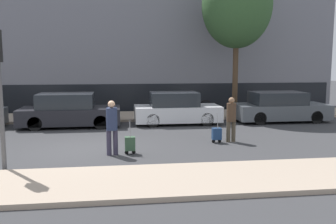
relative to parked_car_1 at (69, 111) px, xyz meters
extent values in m
plane|color=#38383A|center=(1.19, -4.56, -0.69)|extent=(80.00, 80.00, 0.00)
cube|color=tan|center=(1.19, -8.31, -0.63)|extent=(28.00, 2.50, 0.12)
cube|color=tan|center=(1.19, 2.44, -0.63)|extent=(28.00, 3.00, 0.12)
cube|color=slate|center=(1.19, 5.86, 4.61)|extent=(28.00, 2.44, 10.60)
cube|color=black|center=(1.19, 4.62, 0.11)|extent=(27.44, 0.06, 1.60)
cube|color=black|center=(0.05, 0.00, -0.19)|extent=(4.36, 1.91, 0.70)
cube|color=#23282D|center=(-0.12, 0.00, 0.48)|extent=(2.40, 1.68, 0.64)
cylinder|color=black|center=(1.40, -0.86, -0.39)|extent=(0.60, 0.18, 0.60)
cylinder|color=black|center=(1.40, 0.86, -0.39)|extent=(0.60, 0.18, 0.60)
cylinder|color=black|center=(-1.30, -0.86, -0.39)|extent=(0.60, 0.18, 0.60)
cylinder|color=black|center=(-1.30, 0.86, -0.39)|extent=(0.60, 0.18, 0.60)
cube|color=silver|center=(4.88, 0.09, -0.19)|extent=(3.93, 1.74, 0.70)
cube|color=#23282D|center=(4.72, 0.09, 0.47)|extent=(2.16, 1.53, 0.63)
cylinder|color=black|center=(6.10, -0.69, -0.39)|extent=(0.60, 0.18, 0.60)
cylinder|color=black|center=(6.10, 0.87, -0.39)|extent=(0.60, 0.18, 0.60)
cylinder|color=black|center=(3.66, -0.69, -0.39)|extent=(0.60, 0.18, 0.60)
cylinder|color=black|center=(3.66, 0.87, -0.39)|extent=(0.60, 0.18, 0.60)
cube|color=#4C5156|center=(9.93, 0.14, -0.19)|extent=(4.44, 1.91, 0.70)
cube|color=#23282D|center=(9.75, 0.14, 0.45)|extent=(2.44, 1.68, 0.59)
cylinder|color=black|center=(11.31, -0.73, -0.39)|extent=(0.60, 0.18, 0.60)
cylinder|color=black|center=(11.31, 1.00, -0.39)|extent=(0.60, 0.18, 0.60)
cylinder|color=black|center=(8.56, -0.73, -0.39)|extent=(0.60, 0.18, 0.60)
cylinder|color=black|center=(8.56, 1.00, -0.39)|extent=(0.60, 0.18, 0.60)
cylinder|color=#383347|center=(2.04, -5.41, -0.29)|extent=(0.15, 0.15, 0.79)
cylinder|color=#383347|center=(1.84, -5.42, -0.29)|extent=(0.15, 0.15, 0.79)
cylinder|color=#283351|center=(1.94, -5.42, 0.44)|extent=(0.34, 0.34, 0.68)
sphere|color=tan|center=(1.94, -5.42, 0.90)|extent=(0.22, 0.22, 0.22)
cube|color=#335138|center=(2.49, -5.37, -0.35)|extent=(0.32, 0.24, 0.43)
cylinder|color=black|center=(2.38, -5.37, -0.63)|extent=(0.12, 0.03, 0.12)
cylinder|color=black|center=(2.60, -5.37, -0.63)|extent=(0.12, 0.03, 0.12)
cylinder|color=gray|center=(2.49, -5.44, 0.14)|extent=(0.02, 0.19, 0.53)
cylinder|color=#4C4233|center=(6.05, -4.08, -0.31)|extent=(0.15, 0.15, 0.75)
cylinder|color=#4C4233|center=(6.25, -4.06, -0.31)|extent=(0.15, 0.15, 0.75)
cylinder|color=#473323|center=(6.15, -4.07, 0.39)|extent=(0.34, 0.34, 0.65)
sphere|color=#936B4C|center=(6.15, -4.07, 0.82)|extent=(0.21, 0.21, 0.21)
cube|color=navy|center=(5.61, -4.14, -0.36)|extent=(0.32, 0.24, 0.41)
cylinder|color=black|center=(5.49, -4.14, -0.63)|extent=(0.12, 0.03, 0.12)
cylinder|color=black|center=(5.72, -4.14, -0.63)|extent=(0.12, 0.03, 0.12)
cylinder|color=gray|center=(5.61, -4.22, 0.12)|extent=(0.02, 0.19, 0.53)
cylinder|color=#515154|center=(-0.85, -6.81, 1.14)|extent=(0.12, 0.12, 3.66)
torus|color=black|center=(6.78, 2.45, -0.21)|extent=(0.72, 0.06, 0.72)
torus|color=black|center=(5.73, 2.45, -0.21)|extent=(0.72, 0.06, 0.72)
cylinder|color=black|center=(6.26, 2.45, -0.01)|extent=(1.00, 0.05, 0.05)
cylinder|color=black|center=(6.07, 2.45, 0.19)|extent=(0.04, 0.04, 0.40)
cylinder|color=#4C3826|center=(8.22, 1.95, 1.41)|extent=(0.28, 0.28, 3.96)
ellipsoid|color=#33562D|center=(8.22, 1.95, 5.02)|extent=(3.56, 3.56, 4.35)
camera|label=1|loc=(2.11, -16.85, 2.19)|focal=40.00mm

